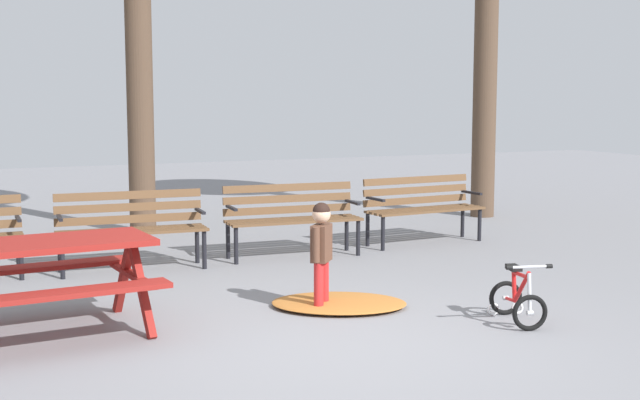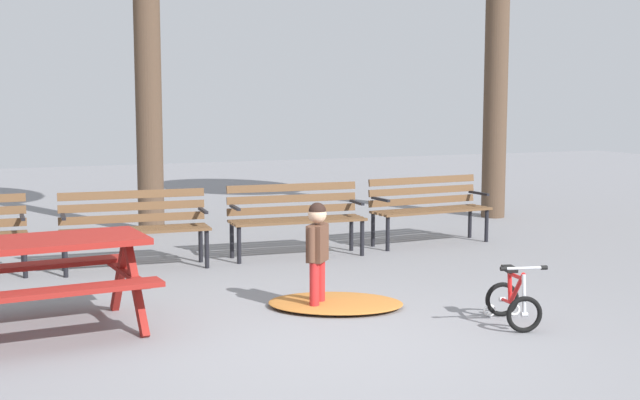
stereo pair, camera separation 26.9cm
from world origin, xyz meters
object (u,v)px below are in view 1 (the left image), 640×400
Objects in this scene: picnic_table at (34,263)px; park_bench_right at (292,213)px; park_bench_far_right at (422,204)px; child_standing at (321,248)px; kids_bicycle at (517,299)px; park_bench_left at (131,223)px.

picnic_table is 1.17× the size of park_bench_right.
park_bench_far_right is 3.76m from child_standing.
picnic_table is 1.17× the size of park_bench_far_right.
kids_bicycle is at bearing -80.91° from park_bench_right.
park_bench_left is 3.79m from park_bench_far_right.
kids_bicycle is (-1.32, -3.73, -0.31)m from park_bench_far_right.
child_standing is (-2.64, -2.68, 0.05)m from park_bench_far_right.
park_bench_far_right is (1.89, 0.17, 0.00)m from park_bench_right.
park_bench_far_right is 3.97m from kids_bicycle.
park_bench_far_right is at bearing 70.55° from kids_bicycle.
kids_bicycle is (1.33, -1.05, -0.36)m from child_standing.
child_standing is at bearing -106.76° from park_bench_right.
picnic_table is 2.41m from child_standing.
kids_bicycle is (0.57, -3.56, -0.31)m from park_bench_right.
child_standing is at bearing 141.49° from kids_bicycle.
park_bench_right reaches higher than kids_bicycle.
kids_bicycle is at bearing -17.97° from picnic_table.
park_bench_left and park_bench_far_right have the same top height.
picnic_table is 3.94m from kids_bicycle.
park_bench_right is 2.62m from child_standing.
child_standing reaches higher than park_bench_far_right.
park_bench_left is 1.00× the size of park_bench_right.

